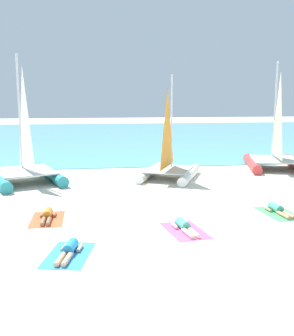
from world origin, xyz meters
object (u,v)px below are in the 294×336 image
object	(u,v)px
sailboat_teal	(25,164)
sunbather_leftmost	(47,215)
towel_center_left	(69,255)
towel_leftmost	(47,219)
towel_center_right	(185,230)
sailboat_white	(169,163)
sunbather_center_left	(69,249)
towel_rightmost	(279,213)
sunbather_center_right	(184,226)
sailboat_red	(275,153)
sunbather_rightmost	(278,209)

from	to	relation	value
sailboat_teal	sunbather_leftmost	size ratio (longest dim) A/B	4.01
towel_center_left	sailboat_teal	bearing A→B (deg)	105.14
towel_leftmost	towel_center_right	bearing A→B (deg)	-22.03
sailboat_white	towel_leftmost	xyz separation A→B (m)	(-5.48, -6.42, -0.78)
sailboat_teal	sailboat_white	xyz separation A→B (m)	(7.21, -0.02, -0.14)
sunbather_leftmost	sunbather_center_left	distance (m)	3.47
towel_center_left	towel_rightmost	bearing A→B (deg)	21.95
towel_center_left	sunbather_center_left	distance (m)	0.14
towel_center_left	towel_center_right	world-z (taller)	same
towel_leftmost	sailboat_teal	bearing A→B (deg)	105.08
towel_leftmost	sunbather_center_right	xyz separation A→B (m)	(4.44, -1.74, 0.13)
sunbather_center_right	towel_center_right	bearing A→B (deg)	-90.00
sunbather_center_left	sailboat_white	bearing A→B (deg)	76.80
sunbather_center_left	sailboat_red	bearing A→B (deg)	58.07
sunbather_rightmost	towel_center_right	bearing A→B (deg)	-163.35
sunbather_leftmost	sunbather_center_left	world-z (taller)	same
sailboat_white	sunbather_center_right	world-z (taller)	sailboat_white
sunbather_rightmost	sailboat_white	bearing A→B (deg)	107.62
towel_leftmost	sailboat_red	bearing A→B (deg)	34.60
sailboat_red	towel_rightmost	xyz separation A→B (m)	(-3.87, -8.74, -0.92)
sailboat_teal	sunbather_center_left	bearing A→B (deg)	-95.42
sailboat_red	sailboat_teal	xyz separation A→B (m)	(-13.86, -1.93, 0.01)
sailboat_teal	sunbather_center_right	world-z (taller)	sailboat_teal
sailboat_red	sunbather_rightmost	xyz separation A→B (m)	(-3.88, -8.68, -0.79)
sunbather_center_left	sunbather_center_right	bearing A→B (deg)	35.61
sailboat_white	sunbather_center_left	size ratio (longest dim) A/B	3.40
sailboat_teal	towel_center_left	bearing A→B (deg)	-95.59
sailboat_teal	towel_leftmost	distance (m)	6.73
sailboat_teal	towel_leftmost	bearing A→B (deg)	-95.66
towel_leftmost	towel_center_right	size ratio (longest dim) A/B	1.00
sunbather_leftmost	sunbather_center_right	size ratio (longest dim) A/B	1.00
sailboat_red	sailboat_white	bearing A→B (deg)	-148.65
sailboat_teal	sailboat_white	world-z (taller)	sailboat_teal
sunbather_center_right	sunbather_rightmost	distance (m)	4.07
sunbather_center_right	sunbather_leftmost	bearing A→B (deg)	148.59
sailboat_red	sunbather_leftmost	size ratio (longest dim) A/B	3.97
towel_leftmost	sunbather_center_left	xyz separation A→B (m)	(0.93, -3.27, 0.13)
sailboat_teal	towel_center_left	xyz separation A→B (m)	(2.65, -9.78, -0.93)
towel_rightmost	sunbather_rightmost	size ratio (longest dim) A/B	1.21
sailboat_teal	towel_leftmost	world-z (taller)	sailboat_teal
sunbather_leftmost	towel_center_left	size ratio (longest dim) A/B	0.82
towel_center_left	sunbather_center_right	bearing A→B (deg)	24.45
sailboat_red	towel_leftmost	bearing A→B (deg)	-130.37
sunbather_leftmost	towel_rightmost	xyz separation A→B (m)	(8.25, -0.45, -0.13)
sailboat_teal	sailboat_white	distance (m)	7.22
sunbather_center_right	sailboat_white	bearing A→B (deg)	73.41
sailboat_teal	sailboat_red	bearing A→B (deg)	-12.82
sailboat_red	towel_center_left	bearing A→B (deg)	-118.74
sailboat_red	towel_center_left	distance (m)	16.23
sunbather_center_left	towel_rightmost	xyz separation A→B (m)	(7.33, 2.89, -0.13)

